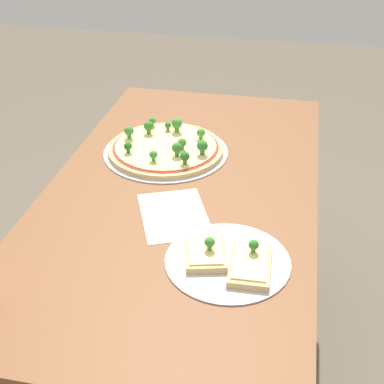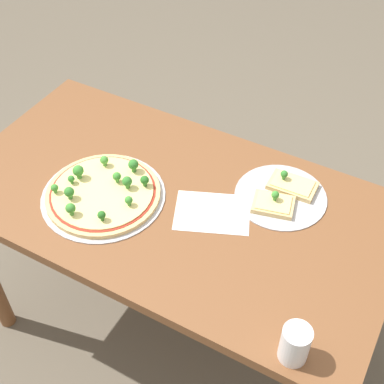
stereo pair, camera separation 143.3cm
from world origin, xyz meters
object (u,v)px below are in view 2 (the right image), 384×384
object	(u,v)px
pizza_tray_slice	(282,195)
drinking_cup	(295,344)
dining_table	(172,221)
pizza_tray_whole	(103,193)

from	to	relation	value
pizza_tray_slice	drinking_cup	world-z (taller)	drinking_cup
dining_table	pizza_tray_slice	size ratio (longest dim) A/B	4.82
pizza_tray_slice	dining_table	bearing A→B (deg)	30.15
dining_table	drinking_cup	xyz separation A→B (m)	(-0.51, 0.31, 0.16)
pizza_tray_whole	pizza_tray_slice	world-z (taller)	pizza_tray_whole
pizza_tray_whole	drinking_cup	world-z (taller)	drinking_cup
pizza_tray_whole	pizza_tray_slice	distance (m)	0.55
pizza_tray_slice	drinking_cup	bearing A→B (deg)	114.65
dining_table	pizza_tray_slice	distance (m)	0.36
pizza_tray_whole	drinking_cup	xyz separation A→B (m)	(-0.70, 0.22, 0.04)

